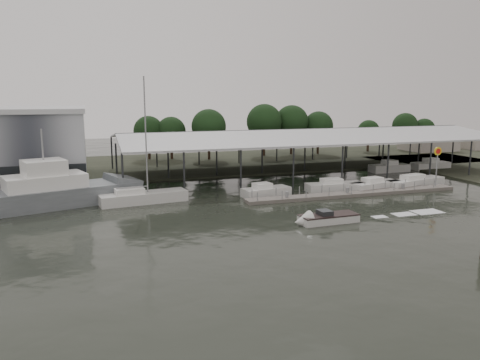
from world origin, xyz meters
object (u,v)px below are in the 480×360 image
object	(u,v)px
shell_fuel_sign	(437,159)
white_sailboat	(142,197)
grey_trawler	(57,192)
speedboat_underway	(324,219)

from	to	relation	value
shell_fuel_sign	white_sailboat	distance (m)	37.49
grey_trawler	shell_fuel_sign	bearing A→B (deg)	-24.31
grey_trawler	white_sailboat	xyz separation A→B (m)	(9.07, -1.64, -0.92)
shell_fuel_sign	white_sailboat	size ratio (longest dim) A/B	0.39
shell_fuel_sign	grey_trawler	distance (m)	46.61
white_sailboat	speedboat_underway	xyz separation A→B (m)	(15.50, -14.09, -0.27)
shell_fuel_sign	grey_trawler	world-z (taller)	grey_trawler
shell_fuel_sign	speedboat_underway	size ratio (longest dim) A/B	0.32
shell_fuel_sign	grey_trawler	bearing A→B (deg)	173.00
shell_fuel_sign	white_sailboat	bearing A→B (deg)	173.79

